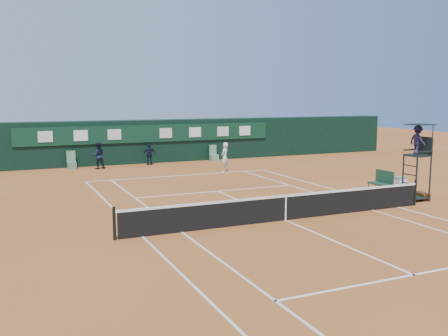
{
  "coord_description": "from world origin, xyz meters",
  "views": [
    {
      "loc": [
        -9.57,
        -15.72,
        4.56
      ],
      "look_at": [
        0.16,
        6.0,
        1.2
      ],
      "focal_mm": 40.0,
      "sensor_mm": 36.0,
      "label": 1
    }
  ],
  "objects_px": {
    "player_bench": "(382,181)",
    "umpire_chair": "(418,146)",
    "tennis_net": "(286,207)",
    "player": "(225,157)",
    "cooler": "(399,183)"
  },
  "relations": [
    {
      "from": "tennis_net",
      "to": "umpire_chair",
      "type": "xyz_separation_m",
      "value": [
        7.17,
        0.74,
        1.95
      ]
    },
    {
      "from": "tennis_net",
      "to": "umpire_chair",
      "type": "height_order",
      "value": "umpire_chair"
    },
    {
      "from": "player",
      "to": "tennis_net",
      "type": "bearing_deg",
      "value": 33.65
    },
    {
      "from": "umpire_chair",
      "to": "player",
      "type": "distance_m",
      "value": 12.32
    },
    {
      "from": "player_bench",
      "to": "cooler",
      "type": "bearing_deg",
      "value": 14.32
    },
    {
      "from": "cooler",
      "to": "player",
      "type": "relative_size",
      "value": 0.35
    },
    {
      "from": "player_bench",
      "to": "umpire_chair",
      "type": "bearing_deg",
      "value": -86.59
    },
    {
      "from": "player",
      "to": "umpire_chair",
      "type": "bearing_deg",
      "value": 67.41
    },
    {
      "from": "tennis_net",
      "to": "umpire_chair",
      "type": "distance_m",
      "value": 7.47
    },
    {
      "from": "player_bench",
      "to": "cooler",
      "type": "xyz_separation_m",
      "value": [
        1.42,
        0.36,
        -0.27
      ]
    },
    {
      "from": "tennis_net",
      "to": "umpire_chair",
      "type": "bearing_deg",
      "value": 5.89
    },
    {
      "from": "tennis_net",
      "to": "player_bench",
      "type": "bearing_deg",
      "value": 21.3
    },
    {
      "from": "umpire_chair",
      "to": "player",
      "type": "height_order",
      "value": "umpire_chair"
    },
    {
      "from": "tennis_net",
      "to": "player",
      "type": "relative_size",
      "value": 7.07
    },
    {
      "from": "cooler",
      "to": "player",
      "type": "xyz_separation_m",
      "value": [
        -5.47,
        9.11,
        0.59
      ]
    }
  ]
}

